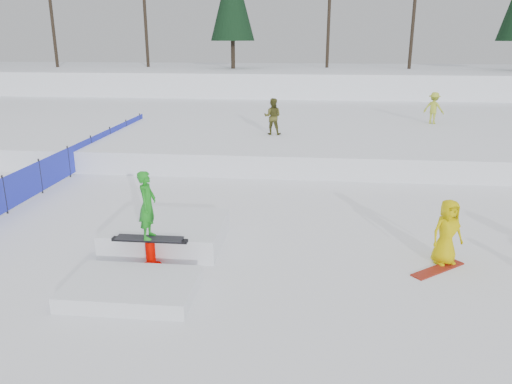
# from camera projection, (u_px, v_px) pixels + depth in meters

# --- Properties ---
(ground) EXTENTS (120.00, 120.00, 0.00)m
(ground) POSITION_uv_depth(u_px,v_px,m) (222.00, 269.00, 10.48)
(ground) COLOR white
(snow_berm) EXTENTS (60.00, 14.00, 2.40)m
(snow_berm) POSITION_uv_depth(u_px,v_px,m) (287.00, 84.00, 38.61)
(snow_berm) COLOR white
(snow_berm) RESTS_ON ground
(snow_midrise) EXTENTS (50.00, 18.00, 0.80)m
(snow_midrise) POSITION_uv_depth(u_px,v_px,m) (275.00, 124.00, 25.55)
(snow_midrise) COLOR white
(snow_midrise) RESTS_ON ground
(safety_fence) EXTENTS (0.05, 16.00, 1.10)m
(safety_fence) POSITION_uv_depth(u_px,v_px,m) (69.00, 162.00, 17.23)
(safety_fence) COLOR #212BC1
(safety_fence) RESTS_ON ground
(walker_olive) EXTENTS (0.76, 0.61, 1.49)m
(walker_olive) POSITION_uv_depth(u_px,v_px,m) (273.00, 116.00, 20.47)
(walker_olive) COLOR #48471A
(walker_olive) RESTS_ON snow_midrise
(walker_ygreen) EXTENTS (1.08, 0.95, 1.45)m
(walker_ygreen) POSITION_uv_depth(u_px,v_px,m) (434.00, 108.00, 23.03)
(walker_ygreen) COLOR #AAB92D
(walker_ygreen) RESTS_ON snow_midrise
(spectator_yellow) EXTENTS (0.82, 0.68, 1.44)m
(spectator_yellow) POSITION_uv_depth(u_px,v_px,m) (447.00, 232.00, 10.55)
(spectator_yellow) COLOR #C9B302
(spectator_yellow) RESTS_ON ground
(loose_board_red) EXTENTS (1.26, 1.10, 0.03)m
(loose_board_red) POSITION_uv_depth(u_px,v_px,m) (438.00, 269.00, 10.45)
(loose_board_red) COLOR maroon
(loose_board_red) RESTS_ON ground
(jib_rail_feature) EXTENTS (2.60, 4.40, 2.11)m
(jib_rail_feature) POSITION_uv_depth(u_px,v_px,m) (159.00, 244.00, 11.01)
(jib_rail_feature) COLOR white
(jib_rail_feature) RESTS_ON ground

